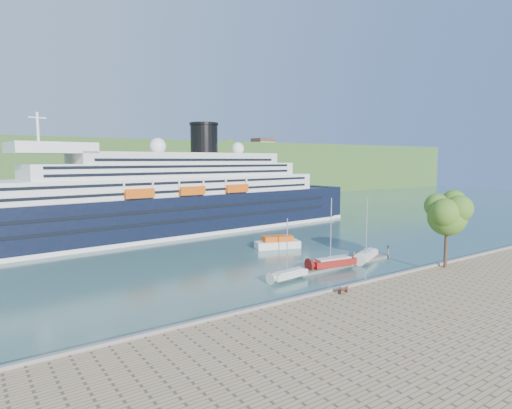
# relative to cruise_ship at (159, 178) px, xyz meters

# --- Properties ---
(ground) EXTENTS (400.00, 400.00, 0.00)m
(ground) POSITION_rel_cruise_ship_xyz_m (9.46, -52.09, -12.38)
(ground) COLOR #315754
(ground) RESTS_ON ground
(far_hillside) EXTENTS (400.00, 50.00, 24.00)m
(far_hillside) POSITION_rel_cruise_ship_xyz_m (9.46, 92.91, -0.38)
(far_hillside) COLOR #2E5B24
(far_hillside) RESTS_ON ground
(quay_coping) EXTENTS (220.00, 0.50, 0.30)m
(quay_coping) POSITION_rel_cruise_ship_xyz_m (9.46, -52.29, -11.23)
(quay_coping) COLOR slate
(quay_coping) RESTS_ON promenade
(cruise_ship) EXTENTS (111.22, 25.30, 24.76)m
(cruise_ship) POSITION_rel_cruise_ship_xyz_m (0.00, 0.00, 0.00)
(cruise_ship) COLOR black
(cruise_ship) RESTS_ON ground
(park_bench) EXTENTS (1.41, 0.69, 0.87)m
(park_bench) POSITION_rel_cruise_ship_xyz_m (0.40, -53.70, -10.94)
(park_bench) COLOR #4B2415
(park_bench) RESTS_ON promenade
(promenade_tree) EXTENTS (7.19, 7.19, 11.90)m
(promenade_tree) POSITION_rel_cruise_ship_xyz_m (21.08, -53.59, -5.43)
(promenade_tree) COLOR #355F19
(promenade_tree) RESTS_ON promenade
(floating_pontoon) EXTENTS (19.94, 3.25, 0.44)m
(floating_pontoon) POSITION_rel_cruise_ship_xyz_m (13.27, -41.64, -12.16)
(floating_pontoon) COLOR slate
(floating_pontoon) RESTS_ON ground
(sailboat_white_near) EXTENTS (6.41, 2.34, 8.10)m
(sailboat_white_near) POSITION_rel_cruise_ship_xyz_m (0.96, -43.28, -8.33)
(sailboat_white_near) COLOR silver
(sailboat_white_near) RESTS_ON ground
(sailboat_red) EXTENTS (8.15, 3.38, 10.21)m
(sailboat_red) POSITION_rel_cruise_ship_xyz_m (10.09, -42.45, -7.27)
(sailboat_red) COLOR maroon
(sailboat_red) RESTS_ON ground
(sailboat_white_far) EXTENTS (7.69, 5.09, 9.71)m
(sailboat_white_far) POSITION_rel_cruise_ship_xyz_m (18.37, -41.66, -7.53)
(sailboat_white_far) COLOR silver
(sailboat_white_far) RESTS_ON ground
(tender_launch) EXTENTS (8.81, 5.26, 2.30)m
(tender_launch) POSITION_rel_cruise_ship_xyz_m (12.53, -25.60, -11.23)
(tender_launch) COLOR #D7500C
(tender_launch) RESTS_ON ground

